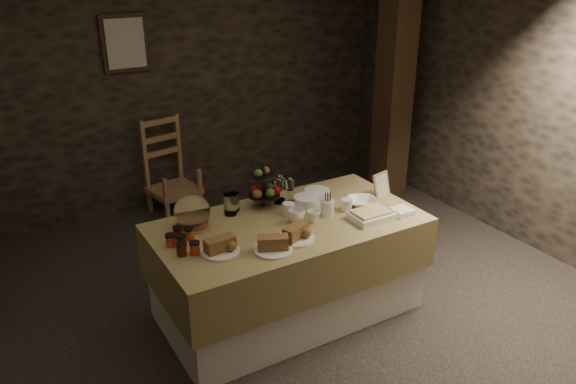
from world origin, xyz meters
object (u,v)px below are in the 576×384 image
buffet_table (288,261)px  fruit_stand (265,190)px  chair (171,171)px  timber_column (395,82)px

buffet_table → fruit_stand: fruit_stand is taller
chair → fruit_stand: fruit_stand is taller
buffet_table → timber_column: bearing=32.8°
chair → fruit_stand: 1.95m
chair → timber_column: bearing=-31.7°
chair → timber_column: timber_column is taller
fruit_stand → buffet_table: bearing=-86.7°
buffet_table → chair: size_ratio=2.51×
chair → timber_column: 2.54m
timber_column → fruit_stand: bearing=-154.1°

